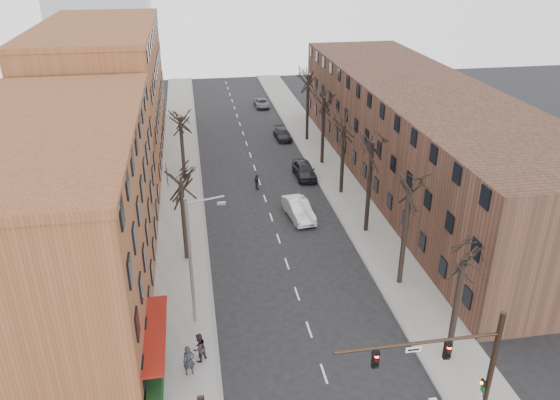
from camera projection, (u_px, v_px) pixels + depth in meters
name	position (u px, v px, depth m)	size (l,w,h in m)	color
sidewalk_left	(181.00, 175.00, 57.86)	(4.00, 90.00, 0.15)	gray
sidewalk_right	(327.00, 166.00, 60.27)	(4.00, 90.00, 0.15)	gray
building_left_near	(54.00, 217.00, 36.31)	(12.00, 26.00, 12.00)	brown
building_left_far	(104.00, 93.00, 61.68)	(12.00, 28.00, 14.00)	brown
building_right	(419.00, 134.00, 54.90)	(12.00, 50.00, 10.00)	#533226
awning_left	(159.00, 369.00, 31.89)	(1.20, 7.00, 0.15)	maroon
hedge	(156.00, 372.00, 30.70)	(0.80, 6.00, 1.00)	black
tree_right_a	(447.00, 358.00, 32.67)	(5.20, 5.20, 10.00)	black
tree_right_b	(399.00, 284.00, 39.78)	(5.20, 5.20, 10.80)	black
tree_right_c	(366.00, 231.00, 46.90)	(5.20, 5.20, 11.60)	black
tree_right_d	(341.00, 193.00, 54.02)	(5.20, 5.20, 10.00)	black
tree_right_e	(322.00, 163.00, 61.13)	(5.20, 5.20, 10.80)	black
tree_right_f	(307.00, 140.00, 68.25)	(5.20, 5.20, 11.60)	black
tree_left_a	(187.00, 259.00, 42.83)	(5.20, 5.20, 9.50)	black
tree_left_b	(185.00, 179.00, 57.06)	(5.20, 5.20, 9.50)	black
signal_mast_arm	(463.00, 364.00, 26.00)	(8.14, 0.30, 7.20)	black
streetlight	(193.00, 256.00, 33.64)	(2.45, 0.22, 9.03)	slate
silver_sedan	(299.00, 209.00, 48.85)	(1.77, 5.07, 1.67)	silver
parked_car_near	(304.00, 170.00, 57.28)	(1.96, 4.86, 1.66)	black
parked_car_mid	(282.00, 134.00, 68.40)	(1.75, 4.30, 1.25)	black
parked_car_far	(262.00, 103.00, 81.50)	(1.98, 4.28, 1.19)	#54575C
pedestrian_a	(189.00, 361.00, 30.92)	(0.69, 0.45, 1.89)	#212129
pedestrian_b	(199.00, 348.00, 31.92)	(0.91, 0.71, 1.88)	black
pedestrian_crossing	(257.00, 182.00, 54.47)	(0.93, 0.39, 1.59)	black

